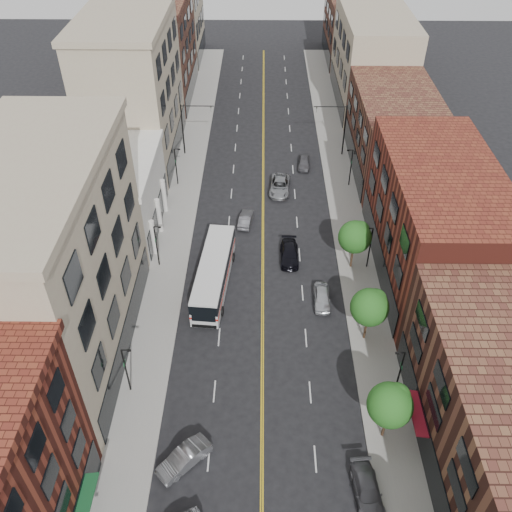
{
  "coord_description": "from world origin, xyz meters",
  "views": [
    {
      "loc": [
        -0.18,
        -19.45,
        37.66
      ],
      "look_at": [
        -0.67,
        19.72,
        5.0
      ],
      "focal_mm": 38.0,
      "sensor_mm": 36.0,
      "label": 1
    }
  ],
  "objects_px": {
    "car_lane_behind": "(246,219)",
    "car_lane_a": "(289,254)",
    "car_parked_mid": "(367,491)",
    "car_parked_far": "(322,297)",
    "car_lane_b": "(280,186)",
    "city_bus": "(214,272)",
    "car_lane_c": "(304,162)",
    "car_angle_b": "(184,458)"
  },
  "relations": [
    {
      "from": "car_angle_b",
      "to": "car_lane_c",
      "type": "height_order",
      "value": "car_angle_b"
    },
    {
      "from": "car_parked_mid",
      "to": "car_parked_far",
      "type": "xyz_separation_m",
      "value": [
        -1.6,
        19.39,
        0.03
      ]
    },
    {
      "from": "car_lane_c",
      "to": "car_lane_a",
      "type": "bearing_deg",
      "value": -92.15
    },
    {
      "from": "car_parked_far",
      "to": "car_angle_b",
      "type": "bearing_deg",
      "value": -122.09
    },
    {
      "from": "car_angle_b",
      "to": "city_bus",
      "type": "bearing_deg",
      "value": 132.92
    },
    {
      "from": "city_bus",
      "to": "car_lane_b",
      "type": "height_order",
      "value": "city_bus"
    },
    {
      "from": "car_lane_b",
      "to": "car_lane_c",
      "type": "relative_size",
      "value": 1.4
    },
    {
      "from": "car_parked_mid",
      "to": "car_lane_b",
      "type": "distance_m",
      "value": 39.79
    },
    {
      "from": "car_parked_far",
      "to": "car_lane_b",
      "type": "relative_size",
      "value": 0.73
    },
    {
      "from": "car_lane_behind",
      "to": "car_parked_far",
      "type": "bearing_deg",
      "value": 128.92
    },
    {
      "from": "car_angle_b",
      "to": "car_lane_c",
      "type": "xyz_separation_m",
      "value": [
        11.24,
        43.21,
        -0.05
      ]
    },
    {
      "from": "car_lane_behind",
      "to": "car_lane_a",
      "type": "xyz_separation_m",
      "value": [
        4.85,
        -6.34,
        0.04
      ]
    },
    {
      "from": "car_lane_c",
      "to": "car_lane_b",
      "type": "bearing_deg",
      "value": -113.75
    },
    {
      "from": "car_angle_b",
      "to": "car_lane_a",
      "type": "relative_size",
      "value": 0.92
    },
    {
      "from": "city_bus",
      "to": "car_lane_b",
      "type": "relative_size",
      "value": 2.27
    },
    {
      "from": "car_lane_a",
      "to": "car_lane_b",
      "type": "distance_m",
      "value": 13.38
    },
    {
      "from": "car_lane_a",
      "to": "car_lane_c",
      "type": "bearing_deg",
      "value": 82.49
    },
    {
      "from": "car_angle_b",
      "to": "car_lane_behind",
      "type": "bearing_deg",
      "value": 128.35
    },
    {
      "from": "car_parked_mid",
      "to": "car_lane_a",
      "type": "distance_m",
      "value": 26.47
    },
    {
      "from": "car_lane_a",
      "to": "car_lane_behind",
      "type": "bearing_deg",
      "value": 127.71
    },
    {
      "from": "car_parked_mid",
      "to": "car_lane_c",
      "type": "xyz_separation_m",
      "value": [
        -1.9,
        45.46,
        0.01
      ]
    },
    {
      "from": "city_bus",
      "to": "car_lane_a",
      "type": "xyz_separation_m",
      "value": [
        7.74,
        4.36,
        -1.14
      ]
    },
    {
      "from": "car_parked_mid",
      "to": "car_lane_behind",
      "type": "relative_size",
      "value": 1.16
    },
    {
      "from": "car_parked_far",
      "to": "car_parked_mid",
      "type": "bearing_deg",
      "value": -83.42
    },
    {
      "from": "car_parked_mid",
      "to": "car_lane_b",
      "type": "height_order",
      "value": "car_lane_b"
    },
    {
      "from": "city_bus",
      "to": "car_angle_b",
      "type": "distance_m",
      "value": 19.51
    },
    {
      "from": "car_lane_b",
      "to": "car_parked_mid",
      "type": "bearing_deg",
      "value": -77.68
    },
    {
      "from": "car_lane_behind",
      "to": "car_lane_c",
      "type": "distance_m",
      "value": 15.05
    },
    {
      "from": "city_bus",
      "to": "car_lane_c",
      "type": "relative_size",
      "value": 3.19
    },
    {
      "from": "city_bus",
      "to": "car_parked_mid",
      "type": "height_order",
      "value": "city_bus"
    },
    {
      "from": "car_angle_b",
      "to": "car_lane_c",
      "type": "bearing_deg",
      "value": 120.82
    },
    {
      "from": "car_parked_far",
      "to": "car_lane_b",
      "type": "xyz_separation_m",
      "value": [
        -3.7,
        20.04,
        0.08
      ]
    },
    {
      "from": "city_bus",
      "to": "car_angle_b",
      "type": "relative_size",
      "value": 2.85
    },
    {
      "from": "car_angle_b",
      "to": "car_lane_b",
      "type": "distance_m",
      "value": 38.0
    },
    {
      "from": "car_parked_far",
      "to": "city_bus",
      "type": "bearing_deg",
      "value": 169.61
    },
    {
      "from": "car_parked_mid",
      "to": "car_lane_b",
      "type": "relative_size",
      "value": 0.83
    },
    {
      "from": "car_angle_b",
      "to": "car_lane_behind",
      "type": "relative_size",
      "value": 1.11
    },
    {
      "from": "city_bus",
      "to": "car_lane_c",
      "type": "height_order",
      "value": "city_bus"
    },
    {
      "from": "city_bus",
      "to": "car_lane_a",
      "type": "relative_size",
      "value": 2.62
    },
    {
      "from": "car_lane_b",
      "to": "car_lane_c",
      "type": "xyz_separation_m",
      "value": [
        3.4,
        6.03,
        -0.09
      ]
    },
    {
      "from": "car_lane_b",
      "to": "car_lane_c",
      "type": "distance_m",
      "value": 6.92
    },
    {
      "from": "car_lane_behind",
      "to": "car_angle_b",
      "type": "bearing_deg",
      "value": 90.93
    }
  ]
}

